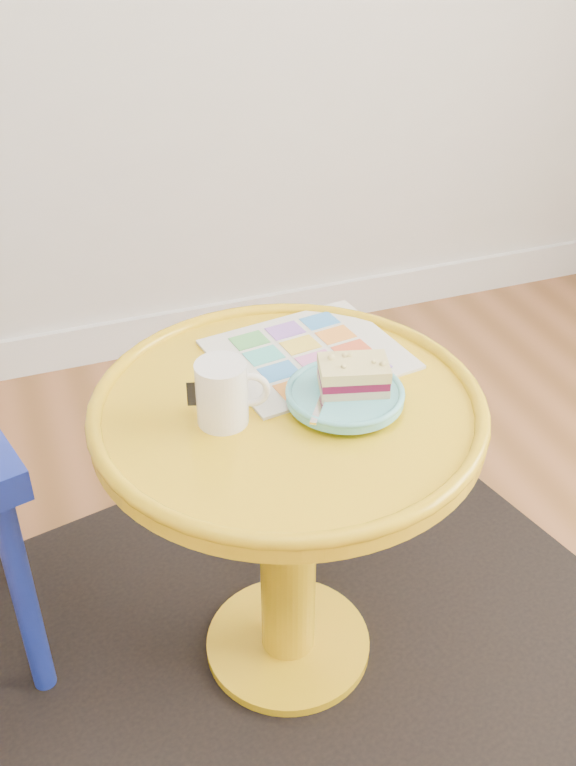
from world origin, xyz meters
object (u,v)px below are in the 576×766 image
object	(u,v)px
side_table	(288,484)
plate	(345,395)
mug	(223,391)
newspaper	(308,354)

from	to	relation	value
side_table	plate	bearing A→B (deg)	-21.12
side_table	mug	xyz separation A→B (m)	(-0.10, -0.01, 0.22)
mug	plate	xyz separation A→B (m)	(0.19, -0.02, -0.04)
side_table	plate	xyz separation A→B (m)	(0.08, -0.03, 0.18)
side_table	newspaper	distance (m)	0.22
side_table	plate	size ratio (longest dim) A/B	3.37
mug	side_table	bearing A→B (deg)	21.25
mug	plate	size ratio (longest dim) A/B	0.60
side_table	plate	distance (m)	0.20
side_table	mug	world-z (taller)	mug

